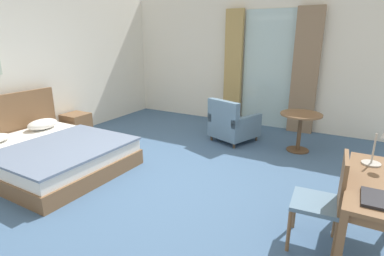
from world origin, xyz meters
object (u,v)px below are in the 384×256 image
closed_book (374,198)px  armchair_by_window (232,125)px  desk_lamp (381,144)px  round_cafe_table (300,123)px  bed (48,153)px  nightstand (77,125)px  writing_desk (379,191)px  desk_chair (327,197)px

closed_book → armchair_by_window: size_ratio=0.33×
desk_lamp → round_cafe_table: 2.40m
bed → nightstand: (-0.88, 1.31, -0.01)m
nightstand → desk_lamp: bearing=-8.1°
armchair_by_window → round_cafe_table: bearing=4.3°
closed_book → round_cafe_table: size_ratio=0.46×
closed_book → armchair_by_window: armchair_by_window is taller
nightstand → armchair_by_window: armchair_by_window is taller
armchair_by_window → writing_desk: bearing=-45.2°
round_cafe_table → closed_book: bearing=-69.7°
writing_desk → desk_chair: size_ratio=1.38×
bed → round_cafe_table: bearing=39.3°
desk_chair → desk_lamp: bearing=51.3°
nightstand → closed_book: bearing=-16.1°
writing_desk → desk_chair: 0.44m
writing_desk → closed_book: closed_book is taller
armchair_by_window → round_cafe_table: (1.23, 0.09, 0.18)m
writing_desk → desk_chair: desk_chair is taller
nightstand → armchair_by_window: 3.16m
desk_lamp → armchair_by_window: (-2.31, 2.00, -0.65)m
desk_chair → closed_book: size_ratio=3.00×
desk_chair → nightstand: bearing=165.9°
desk_chair → armchair_by_window: (-1.93, 2.47, -0.21)m
bed → round_cafe_table: 4.21m
bed → closed_book: 4.34m
writing_desk → closed_book: bearing=-98.7°
bed → closed_book: bed is taller
desk_lamp → bed: bearing=-172.5°
bed → desk_lamp: 4.43m
desk_chair → closed_book: bearing=-38.7°
round_cafe_table → desk_lamp: bearing=-62.7°
bed → desk_chair: size_ratio=2.31×
bed → armchair_by_window: bed is taller
writing_desk → round_cafe_table: writing_desk is taller
bed → nightstand: bed is taller
writing_desk → desk_lamp: desk_lamp is taller
armchair_by_window → closed_book: bearing=-50.3°
nightstand → desk_lamp: 5.32m
desk_lamp → closed_book: size_ratio=1.27×
nightstand → armchair_by_window: bearing=23.5°
desk_lamp → round_cafe_table: desk_lamp is taller
writing_desk → closed_book: 0.41m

